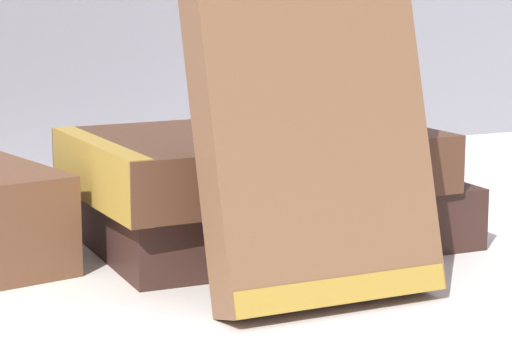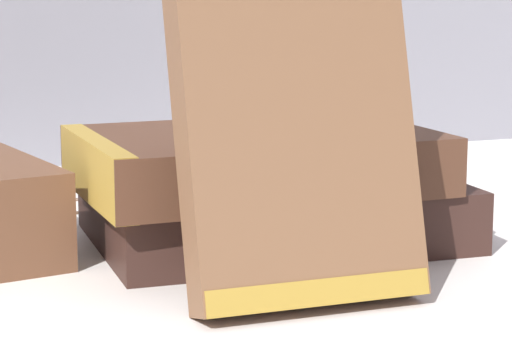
{
  "view_description": "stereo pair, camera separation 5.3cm",
  "coord_description": "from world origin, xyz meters",
  "px_view_note": "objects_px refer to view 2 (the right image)",
  "views": [
    {
      "loc": [
        -0.21,
        -0.5,
        0.15
      ],
      "look_at": [
        0.03,
        0.01,
        0.05
      ],
      "focal_mm": 75.0,
      "sensor_mm": 36.0,
      "label": 1
    },
    {
      "loc": [
        -0.17,
        -0.52,
        0.15
      ],
      "look_at": [
        0.03,
        0.01,
        0.05
      ],
      "focal_mm": 75.0,
      "sensor_mm": 36.0,
      "label": 2
    }
  ],
  "objects_px": {
    "reading_glasses": "(107,200)",
    "book_leaning_front": "(296,138)",
    "book_flat_bottom": "(264,211)",
    "pocket_watch": "(291,126)",
    "book_flat_top": "(246,161)"
  },
  "relations": [
    {
      "from": "book_flat_top",
      "to": "pocket_watch",
      "type": "distance_m",
      "value": 0.03
    },
    {
      "from": "pocket_watch",
      "to": "reading_glasses",
      "type": "xyz_separation_m",
      "value": [
        -0.07,
        0.16,
        -0.07
      ]
    },
    {
      "from": "book_flat_top",
      "to": "book_leaning_front",
      "type": "height_order",
      "value": "book_leaning_front"
    },
    {
      "from": "book_flat_bottom",
      "to": "pocket_watch",
      "type": "height_order",
      "value": "pocket_watch"
    },
    {
      "from": "pocket_watch",
      "to": "reading_glasses",
      "type": "height_order",
      "value": "pocket_watch"
    },
    {
      "from": "pocket_watch",
      "to": "reading_glasses",
      "type": "bearing_deg",
      "value": 113.75
    },
    {
      "from": "book_flat_bottom",
      "to": "reading_glasses",
      "type": "height_order",
      "value": "book_flat_bottom"
    },
    {
      "from": "pocket_watch",
      "to": "book_leaning_front",
      "type": "bearing_deg",
      "value": -110.64
    },
    {
      "from": "book_leaning_front",
      "to": "pocket_watch",
      "type": "xyz_separation_m",
      "value": [
        0.03,
        0.09,
        -0.01
      ]
    },
    {
      "from": "book_flat_top",
      "to": "book_leaning_front",
      "type": "xyz_separation_m",
      "value": [
        -0.01,
        -0.1,
        0.03
      ]
    },
    {
      "from": "pocket_watch",
      "to": "reading_glasses",
      "type": "relative_size",
      "value": 0.44
    },
    {
      "from": "reading_glasses",
      "to": "book_leaning_front",
      "type": "bearing_deg",
      "value": -95.0
    },
    {
      "from": "pocket_watch",
      "to": "book_flat_top",
      "type": "bearing_deg",
      "value": 167.67
    },
    {
      "from": "book_flat_top",
      "to": "book_flat_bottom",
      "type": "bearing_deg",
      "value": 43.49
    },
    {
      "from": "book_flat_top",
      "to": "reading_glasses",
      "type": "height_order",
      "value": "book_flat_top"
    }
  ]
}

